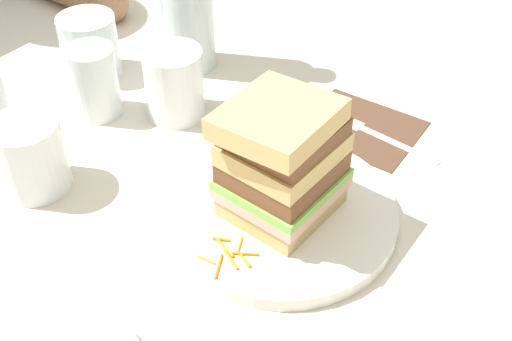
{
  "coord_description": "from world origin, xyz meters",
  "views": [
    {
      "loc": [
        -0.42,
        -0.3,
        0.5
      ],
      "look_at": [
        -0.0,
        0.0,
        0.06
      ],
      "focal_mm": 45.76,
      "sensor_mm": 36.0,
      "label": 1
    }
  ],
  "objects_px": {
    "empty_tumbler_1": "(90,45)",
    "empty_tumbler_3": "(31,156)",
    "sandwich": "(280,163)",
    "empty_tumbler_2": "(95,82)",
    "main_plate": "(279,215)",
    "knife": "(195,322)",
    "napkin_dark": "(361,127)",
    "fork": "(376,132)",
    "juice_glass": "(175,88)"
  },
  "relations": [
    {
      "from": "empty_tumbler_2",
      "to": "sandwich",
      "type": "bearing_deg",
      "value": -95.31
    },
    {
      "from": "fork",
      "to": "juice_glass",
      "type": "height_order",
      "value": "juice_glass"
    },
    {
      "from": "juice_glass",
      "to": "empty_tumbler_1",
      "type": "relative_size",
      "value": 1.08
    },
    {
      "from": "main_plate",
      "to": "sandwich",
      "type": "relative_size",
      "value": 1.83
    },
    {
      "from": "napkin_dark",
      "to": "empty_tumbler_1",
      "type": "distance_m",
      "value": 0.39
    },
    {
      "from": "sandwich",
      "to": "juice_glass",
      "type": "xyz_separation_m",
      "value": [
        0.09,
        0.22,
        -0.04
      ]
    },
    {
      "from": "sandwich",
      "to": "empty_tumbler_2",
      "type": "xyz_separation_m",
      "value": [
        0.03,
        0.3,
        -0.04
      ]
    },
    {
      "from": "fork",
      "to": "sandwich",
      "type": "bearing_deg",
      "value": 175.97
    },
    {
      "from": "napkin_dark",
      "to": "empty_tumbler_1",
      "type": "xyz_separation_m",
      "value": [
        -0.11,
        0.37,
        0.04
      ]
    },
    {
      "from": "main_plate",
      "to": "empty_tumbler_3",
      "type": "bearing_deg",
      "value": 114.21
    },
    {
      "from": "sandwich",
      "to": "empty_tumbler_2",
      "type": "height_order",
      "value": "sandwich"
    },
    {
      "from": "napkin_dark",
      "to": "fork",
      "type": "relative_size",
      "value": 0.84
    },
    {
      "from": "empty_tumbler_3",
      "to": "fork",
      "type": "bearing_deg",
      "value": -40.85
    },
    {
      "from": "napkin_dark",
      "to": "knife",
      "type": "distance_m",
      "value": 0.35
    },
    {
      "from": "sandwich",
      "to": "empty_tumbler_1",
      "type": "height_order",
      "value": "sandwich"
    },
    {
      "from": "sandwich",
      "to": "knife",
      "type": "distance_m",
      "value": 0.17
    },
    {
      "from": "empty_tumbler_1",
      "to": "empty_tumbler_2",
      "type": "distance_m",
      "value": 0.1
    },
    {
      "from": "empty_tumbler_3",
      "to": "napkin_dark",
      "type": "bearing_deg",
      "value": -38.28
    },
    {
      "from": "empty_tumbler_2",
      "to": "empty_tumbler_3",
      "type": "relative_size",
      "value": 1.08
    },
    {
      "from": "napkin_dark",
      "to": "fork",
      "type": "xyz_separation_m",
      "value": [
        -0.0,
        -0.02,
        0.0
      ]
    },
    {
      "from": "empty_tumbler_3",
      "to": "knife",
      "type": "bearing_deg",
      "value": -98.62
    },
    {
      "from": "main_plate",
      "to": "knife",
      "type": "relative_size",
      "value": 1.25
    },
    {
      "from": "knife",
      "to": "empty_tumbler_3",
      "type": "relative_size",
      "value": 2.31
    },
    {
      "from": "empty_tumbler_1",
      "to": "empty_tumbler_3",
      "type": "height_order",
      "value": "empty_tumbler_3"
    },
    {
      "from": "main_plate",
      "to": "empty_tumbler_2",
      "type": "xyz_separation_m",
      "value": [
        0.03,
        0.3,
        0.04
      ]
    },
    {
      "from": "sandwich",
      "to": "empty_tumbler_2",
      "type": "relative_size",
      "value": 1.46
    },
    {
      "from": "empty_tumbler_3",
      "to": "juice_glass",
      "type": "bearing_deg",
      "value": -10.14
    },
    {
      "from": "main_plate",
      "to": "empty_tumbler_1",
      "type": "bearing_deg",
      "value": 76.62
    },
    {
      "from": "main_plate",
      "to": "knife",
      "type": "distance_m",
      "value": 0.16
    },
    {
      "from": "empty_tumbler_1",
      "to": "fork",
      "type": "bearing_deg",
      "value": -75.06
    },
    {
      "from": "empty_tumbler_2",
      "to": "juice_glass",
      "type": "bearing_deg",
      "value": -55.82
    },
    {
      "from": "main_plate",
      "to": "empty_tumbler_3",
      "type": "relative_size",
      "value": 2.89
    },
    {
      "from": "empty_tumbler_1",
      "to": "empty_tumbler_3",
      "type": "xyz_separation_m",
      "value": [
        -0.21,
        -0.13,
        0.0
      ]
    },
    {
      "from": "sandwich",
      "to": "empty_tumbler_3",
      "type": "bearing_deg",
      "value": 114.06
    },
    {
      "from": "sandwich",
      "to": "napkin_dark",
      "type": "relative_size",
      "value": 0.98
    },
    {
      "from": "napkin_dark",
      "to": "juice_glass",
      "type": "bearing_deg",
      "value": 118.23
    },
    {
      "from": "knife",
      "to": "sandwich",
      "type": "bearing_deg",
      "value": 4.72
    },
    {
      "from": "main_plate",
      "to": "empty_tumbler_2",
      "type": "height_order",
      "value": "empty_tumbler_2"
    },
    {
      "from": "knife",
      "to": "empty_tumbler_1",
      "type": "relative_size",
      "value": 2.35
    },
    {
      "from": "juice_glass",
      "to": "empty_tumbler_3",
      "type": "bearing_deg",
      "value": 169.86
    },
    {
      "from": "main_plate",
      "to": "sandwich",
      "type": "height_order",
      "value": "sandwich"
    },
    {
      "from": "fork",
      "to": "empty_tumbler_1",
      "type": "xyz_separation_m",
      "value": [
        -0.11,
        0.39,
        0.04
      ]
    },
    {
      "from": "empty_tumbler_3",
      "to": "empty_tumbler_2",
      "type": "bearing_deg",
      "value": 18.84
    },
    {
      "from": "napkin_dark",
      "to": "knife",
      "type": "relative_size",
      "value": 0.7
    },
    {
      "from": "fork",
      "to": "knife",
      "type": "bearing_deg",
      "value": 179.82
    },
    {
      "from": "napkin_dark",
      "to": "empty_tumbler_1",
      "type": "height_order",
      "value": "empty_tumbler_1"
    },
    {
      "from": "napkin_dark",
      "to": "empty_tumbler_3",
      "type": "bearing_deg",
      "value": 141.72
    },
    {
      "from": "juice_glass",
      "to": "empty_tumbler_2",
      "type": "relative_size",
      "value": 0.98
    },
    {
      "from": "napkin_dark",
      "to": "empty_tumbler_2",
      "type": "bearing_deg",
      "value": 120.0
    },
    {
      "from": "napkin_dark",
      "to": "knife",
      "type": "xyz_separation_m",
      "value": [
        -0.35,
        -0.02,
        0.0
      ]
    }
  ]
}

